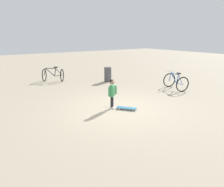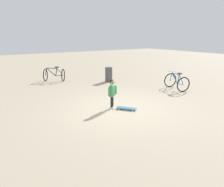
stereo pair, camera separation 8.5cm
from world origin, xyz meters
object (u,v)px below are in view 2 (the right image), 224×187
(child_person, at_px, (112,91))
(bicycle_near, at_px, (177,82))
(trash_bin, at_px, (109,74))
(skateboard, at_px, (126,108))
(bicycle_mid, at_px, (54,75))

(child_person, height_order, bicycle_near, child_person)
(trash_bin, bearing_deg, skateboard, -115.30)
(bicycle_mid, bearing_deg, child_person, -88.09)
(skateboard, distance_m, bicycle_mid, 6.10)
(bicycle_mid, bearing_deg, skateboard, -85.07)
(bicycle_near, bearing_deg, bicycle_mid, 129.88)
(bicycle_near, xyz_separation_m, trash_bin, (-1.74, 3.34, 0.03))
(skateboard, height_order, bicycle_near, bicycle_near)
(child_person, distance_m, bicycle_near, 4.14)
(child_person, height_order, trash_bin, child_person)
(child_person, xyz_separation_m, bicycle_near, (4.10, 0.51, -0.28))
(child_person, bearing_deg, bicycle_near, 7.13)
(child_person, distance_m, skateboard, 0.80)
(bicycle_near, bearing_deg, child_person, -172.87)
(bicycle_mid, relative_size, trash_bin, 1.57)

